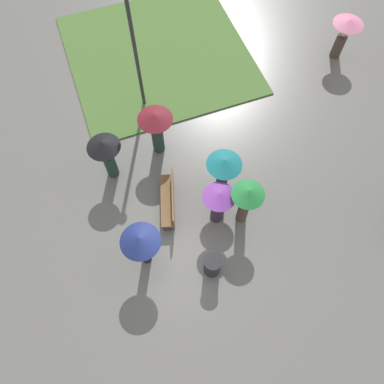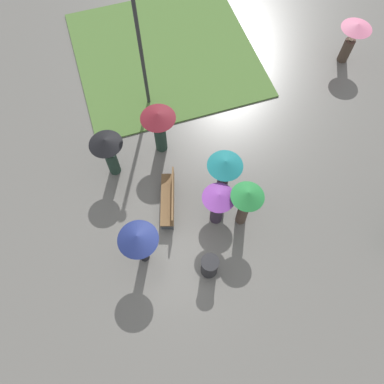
{
  "view_description": "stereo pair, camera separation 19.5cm",
  "coord_description": "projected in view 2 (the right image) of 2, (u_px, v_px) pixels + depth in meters",
  "views": [
    {
      "loc": [
        3.44,
        -0.86,
        11.04
      ],
      "look_at": [
        -1.16,
        0.82,
        1.07
      ],
      "focal_mm": 35.0,
      "sensor_mm": 36.0,
      "label": 1
    },
    {
      "loc": [
        3.5,
        -0.67,
        11.04
      ],
      "look_at": [
        -1.16,
        0.82,
        1.07
      ],
      "focal_mm": 35.0,
      "sensor_mm": 36.0,
      "label": 2
    }
  ],
  "objects": [
    {
      "name": "trash_bin",
      "position": [
        209.0,
        266.0,
        10.73
      ],
      "size": [
        0.52,
        0.52,
        0.94
      ],
      "color": "#232326",
      "rests_on": "ground_plane"
    },
    {
      "name": "crowd_person_purple",
      "position": [
        218.0,
        204.0,
        10.88
      ],
      "size": [
        0.96,
        0.96,
        1.73
      ],
      "rotation": [
        0.0,
        0.0,
        0.24
      ],
      "color": "#2D2333",
      "rests_on": "ground_plane"
    },
    {
      "name": "lone_walker_mid_plaza",
      "position": [
        353.0,
        36.0,
        13.84
      ],
      "size": [
        1.13,
        1.13,
        1.69
      ],
      "rotation": [
        0.0,
        0.0,
        3.7
      ],
      "color": "#47382D",
      "rests_on": "ground_plane"
    },
    {
      "name": "park_bench",
      "position": [
        170.0,
        199.0,
        11.67
      ],
      "size": [
        1.85,
        0.93,
        0.9
      ],
      "rotation": [
        0.0,
        0.0,
        -0.3
      ],
      "color": "brown",
      "rests_on": "ground_plane"
    },
    {
      "name": "crowd_person_navy",
      "position": [
        139.0,
        241.0,
        9.97
      ],
      "size": [
        1.11,
        1.11,
        1.92
      ],
      "rotation": [
        0.0,
        0.0,
        4.29
      ],
      "color": "black",
      "rests_on": "ground_plane"
    },
    {
      "name": "crowd_person_teal",
      "position": [
        224.0,
        170.0,
        11.08
      ],
      "size": [
        1.06,
        1.06,
        1.91
      ],
      "rotation": [
        0.0,
        0.0,
        2.19
      ],
      "color": "#2D2333",
      "rests_on": "ground_plane"
    },
    {
      "name": "lamp_post",
      "position": [
        139.0,
        35.0,
        11.19
      ],
      "size": [
        0.32,
        0.32,
        4.82
      ],
      "color": "#2D2D30",
      "rests_on": "ground_plane"
    },
    {
      "name": "crowd_person_black",
      "position": [
        108.0,
        150.0,
        11.51
      ],
      "size": [
        1.03,
        1.03,
        1.84
      ],
      "rotation": [
        0.0,
        0.0,
        2.59
      ],
      "color": "#1E3328",
      "rests_on": "ground_plane"
    },
    {
      "name": "crowd_person_green",
      "position": [
        246.0,
        201.0,
        10.63
      ],
      "size": [
        0.95,
        0.95,
        1.96
      ],
      "rotation": [
        0.0,
        0.0,
        3.89
      ],
      "color": "#47382D",
      "rests_on": "ground_plane"
    },
    {
      "name": "crowd_person_maroon",
      "position": [
        159.0,
        125.0,
        11.9
      ],
      "size": [
        1.12,
        1.12,
        1.88
      ],
      "rotation": [
        0.0,
        0.0,
        1.06
      ],
      "color": "#1E3328",
      "rests_on": "ground_plane"
    },
    {
      "name": "lawn_patch_near",
      "position": [
        165.0,
        53.0,
        15.0
      ],
      "size": [
        6.87,
        6.93,
        0.06
      ],
      "color": "#4C7033",
      "rests_on": "ground_plane"
    },
    {
      "name": "ground_plane",
      "position": [
        178.0,
        247.0,
        11.47
      ],
      "size": [
        90.0,
        90.0,
        0.0
      ],
      "primitive_type": "plane",
      "color": "#66635E"
    }
  ]
}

